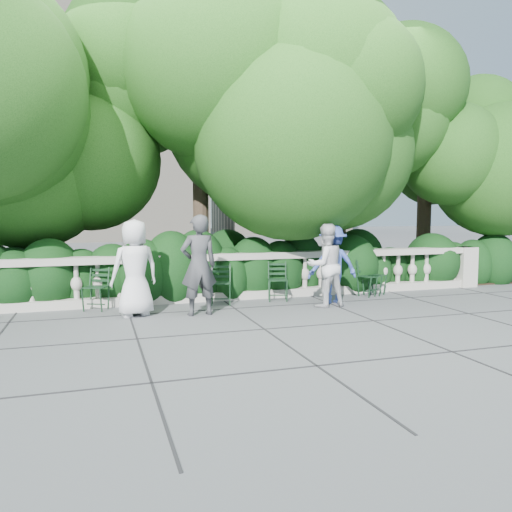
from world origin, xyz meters
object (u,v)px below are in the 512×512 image
object	(u,v)px
chair_e	(374,297)
person_casual_man	(325,265)
chair_d	(379,296)
person_older_blue	(333,264)
chair_b	(221,306)
person_businessman	(135,268)
person_woman_grey	(199,265)
chair_a	(93,312)
chair_c	(278,302)

from	to	relation	value
chair_e	person_casual_man	distance (m)	1.83
chair_d	person_older_blue	xyz separation A→B (m)	(-1.39, -0.45, 0.80)
chair_b	person_businessman	size ratio (longest dim) A/B	0.48
person_businessman	person_woman_grey	xyz separation A→B (m)	(1.11, -0.28, 0.04)
person_businessman	chair_e	bearing A→B (deg)	169.79
person_older_blue	person_woman_grey	bearing A→B (deg)	13.66
person_businessman	person_woman_grey	size ratio (longest dim) A/B	0.95
chair_b	chair_d	bearing A→B (deg)	16.31
person_businessman	person_older_blue	bearing A→B (deg)	166.49
chair_b	person_businessman	bearing A→B (deg)	-150.66
chair_b	chair_e	distance (m)	3.48
chair_b	chair_d	world-z (taller)	same
chair_e	person_woman_grey	distance (m)	4.22
chair_b	person_woman_grey	bearing A→B (deg)	-114.43
chair_b	chair_e	bearing A→B (deg)	14.37
person_businessman	person_woman_grey	bearing A→B (deg)	151.27
chair_a	person_casual_man	bearing A→B (deg)	14.53
person_older_blue	chair_a	bearing A→B (deg)	0.01
chair_e	person_older_blue	world-z (taller)	person_older_blue
person_woman_grey	person_casual_man	bearing A→B (deg)	177.01
person_casual_man	person_older_blue	size ratio (longest dim) A/B	1.03
chair_a	person_woman_grey	world-z (taller)	person_woman_grey
chair_e	person_woman_grey	size ratio (longest dim) A/B	0.46
chair_d	chair_e	size ratio (longest dim) A/B	1.00
chair_a	person_older_blue	xyz separation A→B (m)	(4.73, -0.53, 0.80)
person_woman_grey	person_businessman	bearing A→B (deg)	-18.08
chair_c	chair_e	world-z (taller)	same
person_casual_man	person_businessman	bearing A→B (deg)	-8.69
person_businessman	person_casual_man	distance (m)	3.67
chair_d	person_woman_grey	world-z (taller)	person_woman_grey
chair_d	person_businessman	distance (m)	5.48
chair_b	chair_d	size ratio (longest dim) A/B	1.00
person_woman_grey	person_older_blue	bearing A→B (deg)	-176.89
person_casual_man	chair_e	bearing A→B (deg)	-162.18
chair_a	chair_c	bearing A→B (deg)	23.61
chair_c	chair_e	distance (m)	2.23
chair_b	person_casual_man	distance (m)	2.24
chair_e	chair_b	bearing A→B (deg)	160.11
person_businessman	chair_b	bearing A→B (deg)	179.75
chair_a	person_businessman	xyz separation A→B (m)	(0.75, -0.62, 0.88)
chair_c	person_older_blue	size ratio (longest dim) A/B	0.52
chair_c	person_businessman	bearing A→B (deg)	-154.16
chair_a	chair_d	world-z (taller)	same
chair_d	person_woman_grey	bearing A→B (deg)	165.44
person_casual_man	person_older_blue	bearing A→B (deg)	-140.67
chair_a	chair_b	world-z (taller)	same
chair_d	person_older_blue	world-z (taller)	person_older_blue
person_casual_man	person_older_blue	distance (m)	0.45
person_woman_grey	person_casual_man	size ratio (longest dim) A/B	1.11
chair_b	person_older_blue	world-z (taller)	person_older_blue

